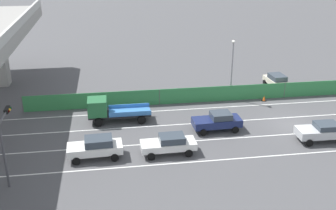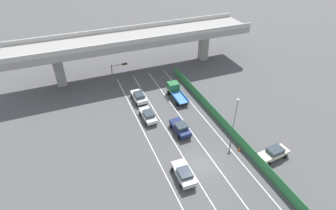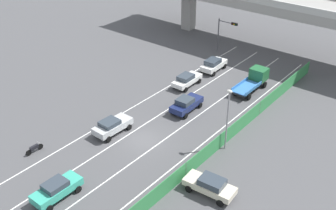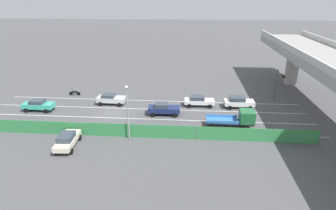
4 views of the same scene
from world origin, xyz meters
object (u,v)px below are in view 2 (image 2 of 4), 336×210
Objects in this scene: traffic_light at (118,71)px; street_lamp at (236,113)px; flatbed_truck_blue at (175,91)px; car_sedan_navy at (180,128)px; car_hatchback_white at (139,96)px; car_sedan_white at (148,115)px; parked_sedan_cream at (274,153)px; car_sedan_silver at (184,174)px; traffic_cone at (240,149)px.

traffic_light is 24.23m from street_lamp.
street_lamp is at bearing -73.37° from flatbed_truck_blue.
car_hatchback_white reaches higher than car_sedan_navy.
parked_sedan_cream is at bearing -47.93° from car_sedan_white.
car_sedan_silver is 0.98× the size of car_sedan_navy.
car_sedan_silver is 0.95× the size of parked_sedan_cream.
flatbed_truck_blue reaches higher than parked_sedan_cream.
car_hatchback_white is at bearing 171.09° from flatbed_truck_blue.
street_lamp is at bearing 25.33° from car_sedan_silver.
parked_sedan_cream is (9.82, -9.87, -0.02)m from car_sedan_navy.
flatbed_truck_blue is (6.74, 18.35, 0.32)m from car_sedan_silver.
car_sedan_navy is 9.38m from traffic_cone.
traffic_light reaches higher than car_sedan_white.
traffic_cone is (11.95, -23.94, -3.38)m from traffic_light.
car_sedan_silver is 9.82m from traffic_cone.
car_hatchback_white reaches higher than parked_sedan_cream.
car_sedan_navy is 11.47m from car_hatchback_white.
parked_sedan_cream is at bearing -57.48° from car_hatchback_white.
street_lamp is at bearing -57.56° from traffic_light.
car_sedan_white is at bearing -145.41° from flatbed_truck_blue.
traffic_cone is at bearing 139.99° from parked_sedan_cream.
parked_sedan_cream is (13.19, -1.38, -0.00)m from car_sedan_silver.
flatbed_truck_blue reaches higher than car_sedan_white.
street_lamp is (-2.48, 6.45, 3.13)m from parked_sedan_cream.
parked_sedan_cream is at bearing -71.92° from flatbed_truck_blue.
car_sedan_silver is 9.13m from car_sedan_navy.
traffic_light is at bearing 141.57° from flatbed_truck_blue.
traffic_light reaches higher than car_sedan_navy.
traffic_light reaches higher than traffic_cone.
car_sedan_navy is 0.99× the size of car_sedan_white.
car_sedan_navy is 0.68× the size of street_lamp.
car_hatchback_white is 0.98× the size of car_sedan_white.
car_hatchback_white is at bearing 118.63° from traffic_cone.
car_sedan_navy is at bearing -54.20° from car_sedan_white.
car_sedan_navy is 0.75× the size of flatbed_truck_blue.
street_lamp is at bearing 73.41° from traffic_cone.
car_sedan_silver reaches higher than traffic_cone.
flatbed_truck_blue is 11.78m from traffic_light.
parked_sedan_cream reaches higher than car_sedan_silver.
flatbed_truck_blue reaches higher than car_hatchback_white.
traffic_cone is (2.92, -16.78, -0.95)m from flatbed_truck_blue.
car_sedan_white is at bearing 91.12° from car_sedan_silver.
car_sedan_white is at bearing 125.80° from car_sedan_navy.
flatbed_truck_blue is at bearing 99.88° from traffic_cone.
traffic_light is at bearing 119.91° from parked_sedan_cream.
parked_sedan_cream is 7.59m from street_lamp.
car_sedan_white is 15.55m from traffic_cone.
car_hatchback_white is 24.67m from parked_sedan_cream.
street_lamp is 5.24m from traffic_cone.
car_sedan_white is 14.20m from street_lamp.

